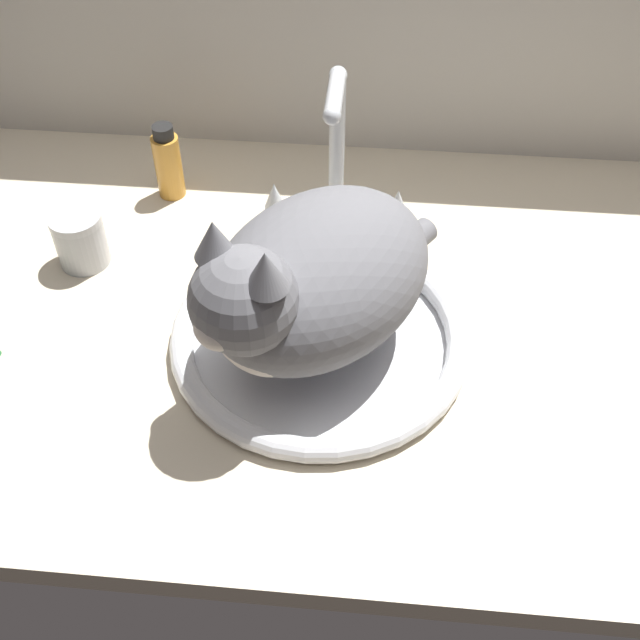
# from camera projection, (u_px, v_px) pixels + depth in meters

# --- Properties ---
(countertop) EXTENTS (1.23, 0.71, 0.03)m
(countertop) POSITION_uv_depth(u_px,v_px,m) (350.00, 322.00, 0.96)
(countertop) COLOR beige
(countertop) RESTS_ON ground
(backsplash_wall) EXTENTS (1.23, 0.02, 0.43)m
(backsplash_wall) POSITION_uv_depth(u_px,v_px,m) (371.00, 28.00, 1.07)
(backsplash_wall) COLOR beige
(backsplash_wall) RESTS_ON ground
(sink_basin) EXTENTS (0.34, 0.34, 0.03)m
(sink_basin) POSITION_uv_depth(u_px,v_px,m) (320.00, 337.00, 0.91)
(sink_basin) COLOR white
(sink_basin) RESTS_ON countertop
(faucet) EXTENTS (0.20, 0.12, 0.23)m
(faucet) POSITION_uv_depth(u_px,v_px,m) (336.00, 168.00, 1.01)
(faucet) COLOR silver
(faucet) RESTS_ON countertop
(cat) EXTENTS (0.33, 0.35, 0.21)m
(cat) POSITION_uv_depth(u_px,v_px,m) (308.00, 283.00, 0.83)
(cat) COLOR slate
(cat) RESTS_ON sink_basin
(metal_jar) EXTENTS (0.07, 0.07, 0.07)m
(metal_jar) POSITION_uv_depth(u_px,v_px,m) (80.00, 239.00, 0.99)
(metal_jar) COLOR #B2B5BA
(metal_jar) RESTS_ON countertop
(amber_bottle) EXTENTS (0.04, 0.04, 0.11)m
(amber_bottle) POSITION_uv_depth(u_px,v_px,m) (168.00, 163.00, 1.08)
(amber_bottle) COLOR gold
(amber_bottle) RESTS_ON countertop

